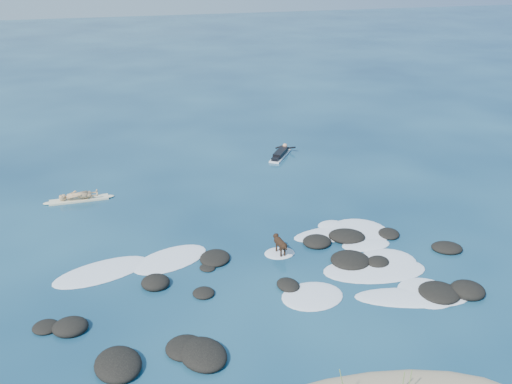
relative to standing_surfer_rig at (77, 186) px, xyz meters
name	(u,v)px	position (x,y,z in m)	size (l,w,h in m)	color
ground	(257,263)	(5.84, -7.27, -0.67)	(160.00, 160.00, 0.00)	#0A2642
reef_rocks	(285,290)	(6.15, -9.25, -0.57)	(14.80, 6.79, 0.46)	black
breaking_foam	(318,261)	(7.89, -7.76, -0.66)	(12.80, 6.98, 0.12)	white
standing_surfer_rig	(77,186)	(0.00, 0.00, 0.00)	(2.96, 0.59, 1.69)	beige
paddling_surfer_rig	(281,153)	(10.16, 2.93, -0.51)	(1.88, 2.32, 0.45)	white
dog	(280,243)	(6.79, -6.88, -0.21)	(0.35, 1.08, 0.69)	black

